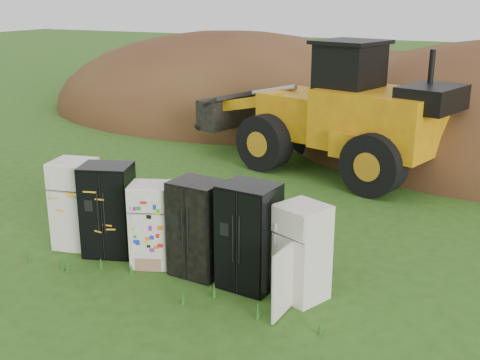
{
  "coord_description": "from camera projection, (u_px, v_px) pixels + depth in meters",
  "views": [
    {
      "loc": [
        5.46,
        -8.65,
        4.89
      ],
      "look_at": [
        0.25,
        2.0,
        1.21
      ],
      "focal_mm": 45.0,
      "sensor_mm": 36.0,
      "label": 1
    }
  ],
  "objects": [
    {
      "name": "ground",
      "position": [
        181.0,
        269.0,
        11.16
      ],
      "size": [
        120.0,
        120.0,
        0.0
      ],
      "primitive_type": "plane",
      "color": "#2B5215",
      "rests_on": "ground"
    },
    {
      "name": "fridge_leftmost",
      "position": [
        76.0,
        204.0,
        11.94
      ],
      "size": [
        0.93,
        0.91,
        1.79
      ],
      "primitive_type": null,
      "rotation": [
        0.0,
        0.0,
        0.21
      ],
      "color": "white",
      "rests_on": "ground"
    },
    {
      "name": "fridge_black_side",
      "position": [
        108.0,
        210.0,
        11.6
      ],
      "size": [
        1.13,
        1.01,
        1.79
      ],
      "primitive_type": null,
      "rotation": [
        0.0,
        0.0,
        0.33
      ],
      "color": "black",
      "rests_on": "ground"
    },
    {
      "name": "fridge_sticker",
      "position": [
        151.0,
        225.0,
        11.14
      ],
      "size": [
        0.89,
        0.86,
        1.58
      ],
      "primitive_type": null,
      "rotation": [
        0.0,
        0.0,
        0.36
      ],
      "color": "white",
      "rests_on": "ground"
    },
    {
      "name": "fridge_dark_mid",
      "position": [
        198.0,
        228.0,
        10.75
      ],
      "size": [
        0.96,
        0.8,
        1.75
      ],
      "primitive_type": null,
      "rotation": [
        0.0,
        0.0,
        -0.09
      ],
      "color": "black",
      "rests_on": "ground"
    },
    {
      "name": "fridge_black_right",
      "position": [
        249.0,
        236.0,
        10.26
      ],
      "size": [
        0.99,
        0.85,
        1.85
      ],
      "primitive_type": null,
      "rotation": [
        0.0,
        0.0,
        -0.09
      ],
      "color": "black",
      "rests_on": "ground"
    },
    {
      "name": "fridge_open_door",
      "position": [
        302.0,
        252.0,
        9.89
      ],
      "size": [
        0.95,
        0.92,
        1.64
      ],
      "primitive_type": null,
      "rotation": [
        0.0,
        0.0,
        -0.4
      ],
      "color": "white",
      "rests_on": "ground"
    },
    {
      "name": "wheel_loader",
      "position": [
        319.0,
        105.0,
        17.14
      ],
      "size": [
        8.22,
        5.04,
        3.71
      ],
      "primitive_type": null,
      "rotation": [
        0.0,
        0.0,
        -0.27
      ],
      "color": "gold",
      "rests_on": "ground"
    },
    {
      "name": "dirt_mound_left",
      "position": [
        232.0,
        110.0,
        26.46
      ],
      "size": [
        16.67,
        12.5,
        6.8
      ],
      "primitive_type": "ellipsoid",
      "color": "#4D2718",
      "rests_on": "ground"
    },
    {
      "name": "dirt_mound_back",
      "position": [
        388.0,
        112.0,
        25.99
      ],
      "size": [
        15.86,
        10.58,
        5.18
      ],
      "primitive_type": "ellipsoid",
      "color": "#4D2718",
      "rests_on": "ground"
    }
  ]
}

